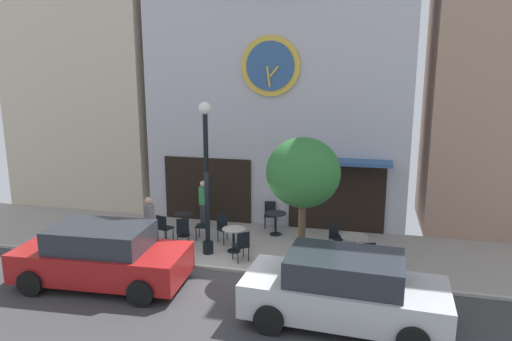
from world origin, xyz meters
name	(u,v)px	position (x,y,z in m)	size (l,w,h in m)	color
ground_plane	(205,294)	(0.00, -1.38, -0.02)	(25.15, 11.10, 0.13)	gray
clock_building	(278,64)	(0.45, 5.32, 5.57)	(9.21, 3.63, 10.85)	#B2B2BC
neighbor_building_left	(88,24)	(-7.42, 5.93, 7.17)	(5.91, 3.56, 14.34)	beige
street_lamp	(207,179)	(-0.79, 1.08, 2.29)	(0.36, 0.36, 4.51)	black
street_tree	(303,173)	(2.08, 0.64, 2.70)	(1.97, 1.78, 3.66)	brown
cafe_table_leftmost	(184,221)	(-2.07, 2.32, 0.51)	(0.63, 0.63, 0.77)	black
cafe_table_center	(234,235)	(-0.08, 1.41, 0.51)	(0.69, 0.69, 0.72)	black
cafe_table_near_curb	(276,219)	(0.86, 3.15, 0.53)	(0.71, 0.71, 0.76)	black
cafe_table_center_right	(354,243)	(3.48, 1.53, 0.55)	(0.78, 0.78, 0.74)	black
cafe_chair_near_tree	(205,224)	(-1.27, 2.16, 0.53)	(0.43, 0.43, 0.90)	black
cafe_chair_facing_wall	(164,226)	(-2.46, 1.61, 0.53)	(0.49, 0.49, 0.90)	black
cafe_chair_right_end	(242,244)	(0.36, 0.73, 0.53)	(0.56, 0.56, 0.90)	black
cafe_chair_mid_row	(183,229)	(-1.75, 1.50, 0.53)	(0.53, 0.53, 0.90)	black
cafe_chair_under_awning	(336,235)	(2.91, 2.13, 0.53)	(0.56, 0.56, 0.90)	black
cafe_chair_facing_street	(224,226)	(-0.61, 2.08, 0.53)	(0.56, 0.56, 0.90)	black
cafe_chair_by_entrance	(367,255)	(3.82, 0.74, 0.53)	(0.53, 0.53, 0.90)	black
cafe_chair_corner	(270,212)	(0.51, 3.87, 0.53)	(0.47, 0.47, 0.90)	black
pedestrian_grey	(150,223)	(-2.56, 0.89, 0.86)	(0.34, 0.34, 1.67)	#2D2D38
pedestrian_green	(204,203)	(-1.71, 3.28, 0.86)	(0.37, 0.37, 1.67)	#2D2D38
parked_car_red	(102,256)	(-2.70, -1.49, 0.76)	(4.40, 2.22, 1.55)	maroon
parked_car_silver	(344,290)	(3.37, -1.92, 0.76)	(4.39, 2.20, 1.55)	#B7BABF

